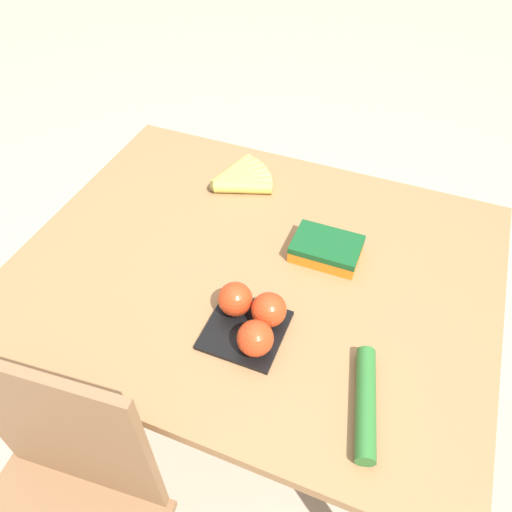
% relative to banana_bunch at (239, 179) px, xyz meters
% --- Properties ---
extents(ground_plane, '(12.00, 12.00, 0.00)m').
position_rel_banana_bunch_xyz_m(ground_plane, '(-0.17, 0.29, -0.75)').
color(ground_plane, '#B7A88E').
extents(dining_table, '(1.20, 0.95, 0.73)m').
position_rel_banana_bunch_xyz_m(dining_table, '(-0.17, 0.29, -0.12)').
color(dining_table, '#9E7044').
rests_on(dining_table, ground_plane).
extents(banana_bunch, '(0.18, 0.19, 0.04)m').
position_rel_banana_bunch_xyz_m(banana_bunch, '(0.00, 0.00, 0.00)').
color(banana_bunch, brown).
rests_on(banana_bunch, dining_table).
extents(tomato_pack, '(0.17, 0.17, 0.09)m').
position_rel_banana_bunch_xyz_m(tomato_pack, '(-0.24, 0.48, 0.02)').
color(tomato_pack, black).
rests_on(tomato_pack, dining_table).
extents(carrot_bag, '(0.17, 0.12, 0.05)m').
position_rel_banana_bunch_xyz_m(carrot_bag, '(-0.33, 0.19, 0.01)').
color(carrot_bag, orange).
rests_on(carrot_bag, dining_table).
extents(cucumber_near, '(0.09, 0.24, 0.04)m').
position_rel_banana_bunch_xyz_m(cucumber_near, '(-0.52, 0.57, 0.00)').
color(cucumber_near, '#2D702D').
rests_on(cucumber_near, dining_table).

